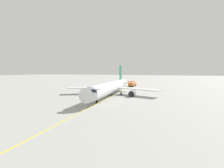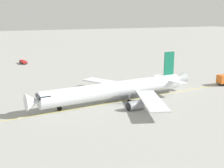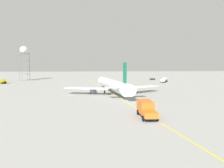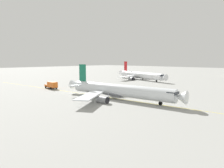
# 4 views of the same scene
# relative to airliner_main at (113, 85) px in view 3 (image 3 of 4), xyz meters

# --- Properties ---
(ground_plane) EXTENTS (600.00, 600.00, 0.00)m
(ground_plane) POSITION_rel_airliner_main_xyz_m (-5.11, -0.55, -2.77)
(ground_plane) COLOR #9E9E99
(airliner_main) EXTENTS (35.40, 43.64, 11.27)m
(airliner_main) POSITION_rel_airliner_main_xyz_m (0.00, 0.00, 0.00)
(airliner_main) COLOR silver
(airliner_main) RESTS_ON ground_plane
(fuel_tanker_truck) EXTENTS (6.66, 8.43, 2.87)m
(fuel_tanker_truck) POSITION_rel_airliner_main_xyz_m (-37.05, -46.16, -1.21)
(fuel_tanker_truck) COLOR #232326
(fuel_tanker_truck) RESTS_ON ground_plane
(baggage_truck_truck) EXTENTS (4.56, 3.82, 1.22)m
(baggage_truck_truck) POSITION_rel_airliner_main_xyz_m (-36.14, -67.55, -2.06)
(baggage_truck_truck) COLOR #232326
(baggage_truck_truck) RESTS_ON ground_plane
(catering_truck_truck) EXTENTS (3.02, 7.64, 3.10)m
(catering_truck_truck) POSITION_rel_airliner_main_xyz_m (-2.53, 37.12, -1.11)
(catering_truck_truck) COLOR #232326
(catering_truck_truck) RESTS_ON ground_plane
(radar_tower) EXTENTS (6.21, 6.21, 23.48)m
(radar_tower) POSITION_rel_airliner_main_xyz_m (53.37, -70.93, 16.52)
(radar_tower) COLOR slate
(radar_tower) RESTS_ON ground_plane
(taxiway_centreline) EXTENTS (18.59, 166.50, 0.01)m
(taxiway_centreline) POSITION_rel_airliner_main_xyz_m (0.79, -1.39, -2.77)
(taxiway_centreline) COLOR yellow
(taxiway_centreline) RESTS_ON ground_plane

